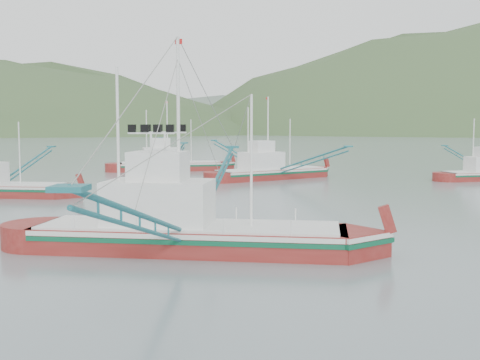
{
  "coord_description": "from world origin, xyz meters",
  "views": [
    {
      "loc": [
        1.68,
        -32.59,
        6.84
      ],
      "look_at": [
        0.0,
        6.0,
        3.2
      ],
      "focal_mm": 45.0,
      "sensor_mm": 36.0,
      "label": 1
    }
  ],
  "objects": [
    {
      "name": "main_boat",
      "position": [
        -2.68,
        -0.85,
        1.81
      ],
      "size": [
        17.06,
        30.19,
        12.25
      ],
      "rotation": [
        0.0,
        0.0,
        -0.1
      ],
      "color": "maroon",
      "rests_on": "ground"
    },
    {
      "name": "bg_boat_extra",
      "position": [
        -12.26,
        53.92,
        2.05
      ],
      "size": [
        15.35,
        26.29,
        10.88
      ],
      "rotation": [
        0.0,
        0.0,
        0.28
      ],
      "color": "maroon",
      "rests_on": "ground"
    },
    {
      "name": "bg_boat_far",
      "position": [
        2.22,
        41.57,
        2.32
      ],
      "size": [
        20.13,
        23.87,
        10.88
      ],
      "rotation": [
        0.0,
        0.0,
        0.64
      ],
      "color": "maroon",
      "rests_on": "ground"
    },
    {
      "name": "ridge_distant",
      "position": [
        30.0,
        560.0,
        0.0
      ],
      "size": [
        960.0,
        400.0,
        240.0
      ],
      "primitive_type": "ellipsoid",
      "color": "slate",
      "rests_on": "ground"
    },
    {
      "name": "ground",
      "position": [
        0.0,
        0.0,
        0.0
      ],
      "size": [
        1200.0,
        1200.0,
        0.0
      ],
      "primitive_type": "plane",
      "color": "slate",
      "rests_on": "ground"
    }
  ]
}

